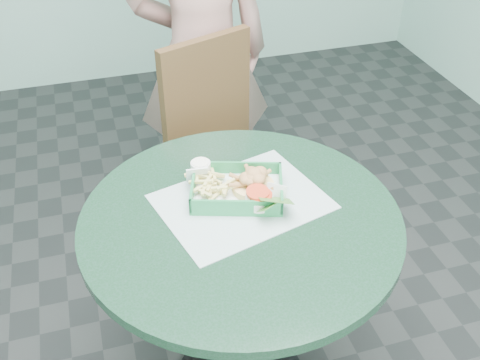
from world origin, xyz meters
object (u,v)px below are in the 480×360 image
object	(u,v)px
food_basket	(237,197)
crab_sandwich	(252,183)
sauce_ramekin	(194,179)
cafe_table	(241,266)
dining_chair	(214,144)
diner_person	(202,49)

from	to	relation	value
food_basket	crab_sandwich	distance (m)	0.06
crab_sandwich	sauce_ramekin	distance (m)	0.16
cafe_table	dining_chair	bearing A→B (deg)	81.87
crab_sandwich	sauce_ramekin	size ratio (longest dim) A/B	2.06
cafe_table	sauce_ramekin	size ratio (longest dim) A/B	15.18
dining_chair	crab_sandwich	world-z (taller)	dining_chair
dining_chair	food_basket	distance (m)	0.67
diner_person	sauce_ramekin	distance (m)	0.87
diner_person	crab_sandwich	world-z (taller)	diner_person
diner_person	food_basket	distance (m)	0.92
diner_person	food_basket	size ratio (longest dim) A/B	6.49
diner_person	food_basket	bearing A→B (deg)	86.95
cafe_table	sauce_ramekin	world-z (taller)	sauce_ramekin
diner_person	crab_sandwich	xyz separation A→B (m)	(-0.07, -0.90, -0.00)
dining_chair	sauce_ramekin	size ratio (longest dim) A/B	16.49
crab_sandwich	dining_chair	bearing A→B (deg)	86.09
crab_sandwich	food_basket	bearing A→B (deg)	-169.60
crab_sandwich	sauce_ramekin	xyz separation A→B (m)	(-0.15, 0.06, 0.00)
cafe_table	dining_chair	distance (m)	0.71
dining_chair	crab_sandwich	xyz separation A→B (m)	(-0.04, -0.61, 0.27)
food_basket	sauce_ramekin	distance (m)	0.13
cafe_table	food_basket	size ratio (longest dim) A/B	3.47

